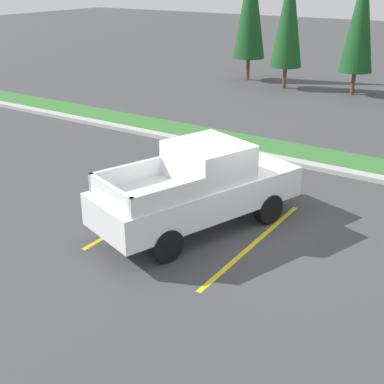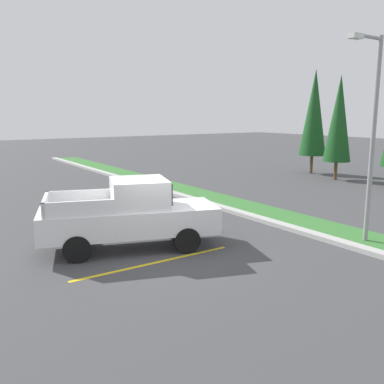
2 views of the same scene
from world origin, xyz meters
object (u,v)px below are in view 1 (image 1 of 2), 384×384
at_px(pickup_truck_main, 200,187).
at_px(cypress_tree_left_inner, 289,15).
at_px(cypress_tree_center, 361,17).
at_px(cypress_tree_leftmost, 250,5).

relative_size(pickup_truck_main, cypress_tree_left_inner, 0.88).
height_order(cypress_tree_left_inner, cypress_tree_center, cypress_tree_center).
height_order(cypress_tree_leftmost, cypress_tree_center, cypress_tree_leftmost).
bearing_deg(cypress_tree_left_inner, cypress_tree_center, 8.15).
height_order(cypress_tree_leftmost, cypress_tree_left_inner, cypress_tree_leftmost).
relative_size(pickup_truck_main, cypress_tree_center, 0.87).
distance_m(pickup_truck_main, cypress_tree_leftmost, 19.31).
relative_size(pickup_truck_main, cypress_tree_leftmost, 0.80).
bearing_deg(cypress_tree_left_inner, pickup_truck_main, -72.61).
bearing_deg(cypress_tree_center, pickup_truck_main, -84.56).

